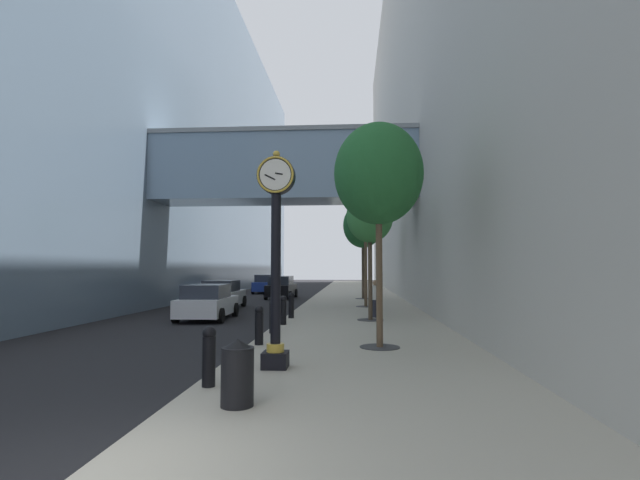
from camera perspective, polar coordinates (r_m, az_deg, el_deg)
ground_plane at (r=31.95m, az=-1.37°, el=-7.55°), size 110.00×110.00×0.00m
sidewalk_right at (r=34.80m, az=4.45°, el=-7.08°), size 6.48×80.00×0.14m
building_block_left at (r=39.64m, az=-19.75°, el=13.66°), size 23.87×80.00×27.72m
building_block_right at (r=38.18m, az=16.62°, el=17.81°), size 9.00×80.00×32.06m
street_clock at (r=10.32m, az=-5.43°, el=-0.85°), size 0.84×0.55×4.80m
bollard_nearest at (r=9.07m, az=-13.45°, el=-13.51°), size 0.26×0.26×1.11m
bollard_third at (r=13.52m, az=-7.47°, el=-10.18°), size 0.26×0.26×1.11m
bollard_fourth at (r=15.78m, az=-5.78°, el=-9.21°), size 0.26×0.26×1.11m
bollard_fifth at (r=18.06m, az=-4.52°, el=-8.47°), size 0.26×0.26×1.11m
bollard_sixth at (r=20.35m, az=-3.54°, el=-7.90°), size 0.26×0.26×1.11m
street_tree_near at (r=13.24m, az=7.18°, el=7.96°), size 2.49×2.49×6.24m
street_tree_mid_near at (r=19.70m, az=6.12°, el=2.83°), size 1.97×1.97×5.49m
street_tree_mid_far at (r=26.35m, az=5.58°, el=2.69°), size 1.94×1.94×6.14m
street_tree_far at (r=32.95m, az=5.26°, el=1.77°), size 2.77×2.77×6.74m
trash_bin at (r=7.77m, az=-10.08°, el=-15.59°), size 0.53×0.53×1.05m
pedestrian_walking at (r=20.72m, az=6.79°, el=-7.03°), size 0.47×0.47×1.63m
car_blue_near at (r=42.62m, az=-6.69°, el=-5.39°), size 2.02×4.51×1.67m
car_silver_mid at (r=27.10m, az=-11.92°, el=-6.58°), size 2.14×4.06×1.59m
car_black_far at (r=35.18m, az=-4.75°, el=-5.82°), size 2.01×4.59×1.68m
car_white_trailing at (r=21.53m, az=-13.66°, el=-7.43°), size 2.22×4.09×1.57m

